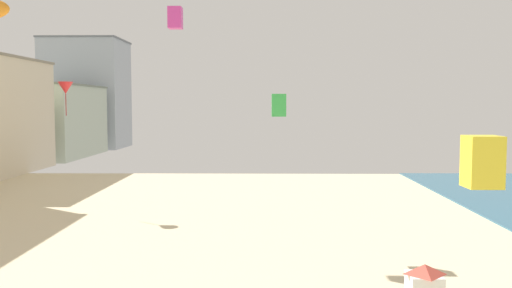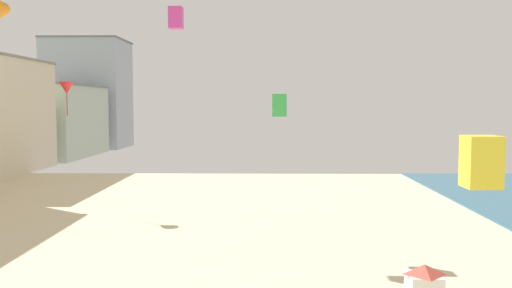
{
  "view_description": "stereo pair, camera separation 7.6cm",
  "coord_description": "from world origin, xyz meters",
  "px_view_note": "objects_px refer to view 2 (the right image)",
  "views": [
    {
      "loc": [
        3.23,
        -2.53,
        8.01
      ],
      "look_at": [
        2.84,
        20.19,
        6.36
      ],
      "focal_mm": 38.03,
      "sensor_mm": 36.0,
      "label": 1
    },
    {
      "loc": [
        3.31,
        -2.53,
        8.01
      ],
      "look_at": [
        2.84,
        20.19,
        6.36
      ],
      "focal_mm": 38.03,
      "sensor_mm": 36.0,
      "label": 2
    }
  ],
  "objects_px": {
    "kite_yellow_box": "(481,162)",
    "kite_red_delta": "(67,88)",
    "kite_magenta_box": "(176,18)",
    "lifeguard_stand": "(424,285)",
    "kite_green_box": "(279,105)"
  },
  "relations": [
    {
      "from": "kite_magenta_box",
      "to": "kite_green_box",
      "type": "relative_size",
      "value": 0.99
    },
    {
      "from": "lifeguard_stand",
      "to": "kite_yellow_box",
      "type": "height_order",
      "value": "kite_yellow_box"
    },
    {
      "from": "lifeguard_stand",
      "to": "kite_magenta_box",
      "type": "distance_m",
      "value": 20.99
    },
    {
      "from": "lifeguard_stand",
      "to": "kite_red_delta",
      "type": "bearing_deg",
      "value": 130.35
    },
    {
      "from": "lifeguard_stand",
      "to": "kite_magenta_box",
      "type": "bearing_deg",
      "value": 125.63
    },
    {
      "from": "lifeguard_stand",
      "to": "kite_green_box",
      "type": "height_order",
      "value": "kite_green_box"
    },
    {
      "from": "lifeguard_stand",
      "to": "kite_red_delta",
      "type": "height_order",
      "value": "kite_red_delta"
    },
    {
      "from": "kite_green_box",
      "to": "kite_yellow_box",
      "type": "distance_m",
      "value": 18.26
    },
    {
      "from": "kite_yellow_box",
      "to": "kite_red_delta",
      "type": "relative_size",
      "value": 0.49
    },
    {
      "from": "kite_magenta_box",
      "to": "kite_yellow_box",
      "type": "xyz_separation_m",
      "value": [
        10.51,
        -19.37,
        -6.47
      ]
    },
    {
      "from": "kite_green_box",
      "to": "kite_red_delta",
      "type": "bearing_deg",
      "value": 147.09
    },
    {
      "from": "lifeguard_stand",
      "to": "kite_yellow_box",
      "type": "xyz_separation_m",
      "value": [
        -0.3,
        -5.36,
        4.82
      ]
    },
    {
      "from": "kite_red_delta",
      "to": "kite_green_box",
      "type": "bearing_deg",
      "value": -32.91
    },
    {
      "from": "kite_magenta_box",
      "to": "kite_red_delta",
      "type": "relative_size",
      "value": 0.49
    },
    {
      "from": "kite_green_box",
      "to": "lifeguard_stand",
      "type": "bearing_deg",
      "value": -69.01
    }
  ]
}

